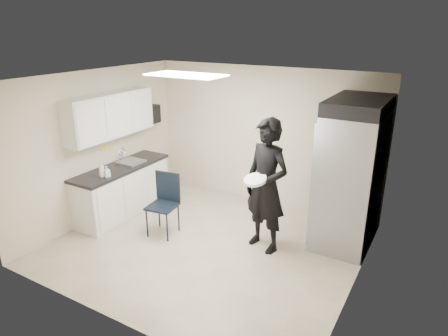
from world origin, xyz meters
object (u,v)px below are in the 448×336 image
Objects in this scene: folding_chair at (162,206)px; man_tuxedo at (266,186)px; commercial_fridge at (351,179)px; lower_counter at (123,191)px.

folding_chair is 0.49× the size of man_tuxedo.
commercial_fridge is 3.02m from folding_chair.
folding_chair is (1.13, -0.27, 0.07)m from lower_counter.
folding_chair reaches higher than lower_counter.
folding_chair is (-2.65, -1.34, -0.55)m from commercial_fridge.
folding_chair is 1.77m from man_tuxedo.
man_tuxedo is at bearing -139.39° from commercial_fridge.
lower_counter is 1.90× the size of folding_chair.
commercial_fridge reaches higher than man_tuxedo.
man_tuxedo is at bearing 4.05° from lower_counter.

